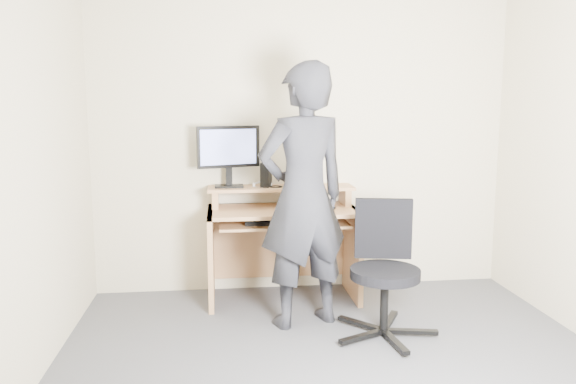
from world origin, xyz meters
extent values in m
plane|color=#56575B|center=(0.00, 0.00, 0.00)|extent=(3.50, 3.50, 0.00)
cube|color=beige|center=(0.00, 1.75, 1.25)|extent=(3.50, 0.02, 2.50)
cube|color=tan|center=(-0.78, 1.45, 0.38)|extent=(0.04, 0.60, 0.75)
cube|color=tan|center=(0.38, 1.45, 0.38)|extent=(0.04, 0.60, 0.75)
cube|color=tan|center=(-0.20, 1.45, 0.73)|extent=(1.20, 0.60, 0.03)
cube|color=tan|center=(-0.20, 1.37, 0.64)|extent=(1.02, 0.38, 0.02)
cube|color=tan|center=(-0.74, 1.60, 0.82)|extent=(0.05, 0.28, 0.15)
cube|color=tan|center=(0.34, 1.60, 0.82)|extent=(0.05, 0.28, 0.15)
cube|color=tan|center=(-0.20, 1.60, 0.90)|extent=(1.20, 0.30, 0.02)
cube|color=tan|center=(-0.20, 1.74, 0.42)|extent=(1.20, 0.03, 0.65)
cube|color=black|center=(-0.62, 1.61, 0.92)|extent=(0.23, 0.15, 0.02)
cube|color=black|center=(-0.62, 1.63, 1.00)|extent=(0.05, 0.04, 0.15)
cube|color=black|center=(-0.62, 1.61, 1.24)|extent=(0.51, 0.21, 0.34)
cube|color=#92A2FC|center=(-0.62, 1.58, 1.24)|extent=(0.45, 0.16, 0.28)
cube|color=black|center=(-0.32, 1.60, 1.01)|extent=(0.11, 0.15, 0.20)
cylinder|color=silver|center=(-0.10, 1.58, 1.01)|extent=(0.11, 0.11, 0.20)
cube|color=black|center=(-0.04, 1.58, 0.92)|extent=(0.10, 0.14, 0.01)
cube|color=black|center=(-0.33, 1.55, 0.93)|extent=(0.06, 0.05, 0.03)
torus|color=silver|center=(-0.35, 1.64, 0.92)|extent=(0.18, 0.18, 0.06)
cube|color=black|center=(-0.28, 1.36, 0.67)|extent=(0.47, 0.21, 0.03)
ellipsoid|color=black|center=(0.16, 1.35, 0.77)|extent=(0.11, 0.09, 0.04)
cube|color=black|center=(0.59, 0.58, 0.04)|extent=(0.36, 0.12, 0.03)
cube|color=black|center=(0.50, 0.78, 0.04)|extent=(0.22, 0.34, 0.03)
cube|color=black|center=(0.28, 0.75, 0.04)|extent=(0.28, 0.30, 0.03)
cube|color=black|center=(0.23, 0.53, 0.04)|extent=(0.35, 0.19, 0.03)
cube|color=black|center=(0.43, 0.42, 0.04)|extent=(0.09, 0.36, 0.03)
cylinder|color=black|center=(0.41, 0.61, 0.24)|extent=(0.06, 0.06, 0.38)
cylinder|color=black|center=(0.41, 0.61, 0.45)|extent=(0.48, 0.48, 0.07)
cube|color=black|center=(0.45, 0.82, 0.71)|extent=(0.40, 0.13, 0.43)
imported|color=black|center=(-0.11, 0.91, 0.94)|extent=(0.79, 0.65, 1.88)
camera|label=1|loc=(-0.68, -2.95, 1.59)|focal=35.00mm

